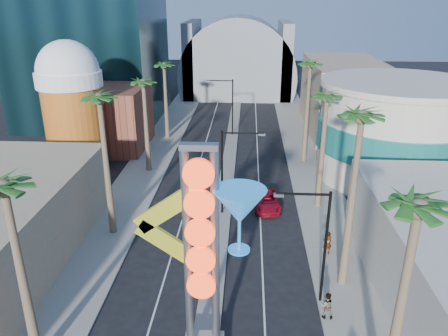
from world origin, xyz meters
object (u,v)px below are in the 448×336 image
red_pickup (266,201)px  pedestrian_a (327,243)px  pedestrian_b (327,305)px  neon_sign (217,244)px

red_pickup → pedestrian_a: (4.40, -7.96, 0.40)m
pedestrian_b → pedestrian_a: bearing=-95.2°
pedestrian_a → pedestrian_b: size_ratio=1.10×
neon_sign → pedestrian_a: bearing=54.1°
neon_sign → pedestrian_b: neon_sign is taller
red_pickup → pedestrian_b: pedestrian_b is taller
neon_sign → red_pickup: 19.95m
neon_sign → red_pickup: (3.26, 18.55, -6.59)m
neon_sign → pedestrian_b: bearing=27.7°
pedestrian_a → pedestrian_b: (-1.18, -7.18, -0.09)m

